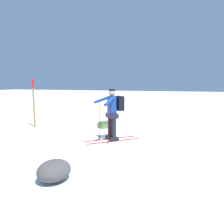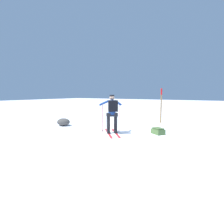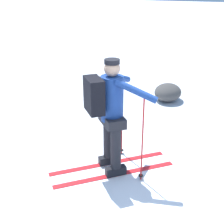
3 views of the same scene
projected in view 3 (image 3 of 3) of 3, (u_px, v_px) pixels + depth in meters
ground_plane at (136, 212)px, 3.82m from camera, size 80.00×80.00×0.00m
skier at (109, 110)px, 4.29m from camera, size 1.53×1.66×1.68m
rock_boulder at (168, 92)px, 7.26m from camera, size 0.72×0.62×0.40m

